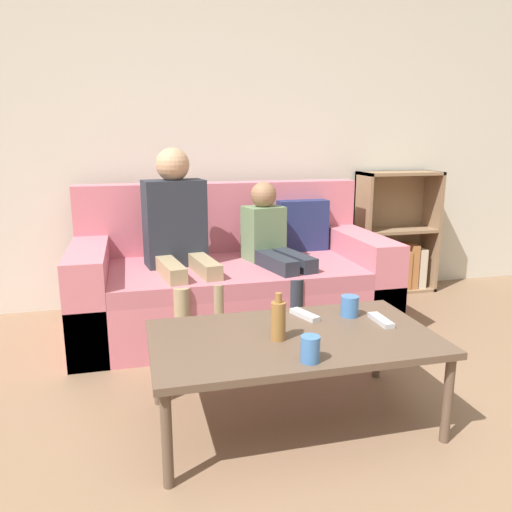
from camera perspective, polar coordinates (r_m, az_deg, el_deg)
name	(u,v)px	position (r m, az deg, el deg)	size (l,w,h in m)	color
wall_back	(213,128)	(3.79, -4.96, 14.41)	(12.00, 0.06, 2.60)	beige
couch	(231,281)	(3.33, -2.83, -2.89)	(1.98, 0.98, 0.92)	#D1707F
bookshelf	(393,247)	(4.22, 15.37, 0.99)	(0.64, 0.28, 0.97)	#8E7051
coffee_table	(293,342)	(2.16, 4.27, -9.82)	(1.20, 0.68, 0.41)	brown
person_adult	(179,230)	(3.10, -8.85, 2.93)	(0.43, 0.71, 1.17)	#9E8966
person_child	(275,248)	(3.18, 2.17, 0.95)	(0.38, 0.70, 0.95)	#282D38
cup_near	(350,306)	(2.39, 10.65, -5.65)	(0.08, 0.08, 0.10)	#3D70B2
cup_far	(309,349)	(1.89, 6.09, -10.53)	(0.07, 0.07, 0.10)	#3D70B2
tv_remote_0	(381,320)	(2.35, 14.09, -7.12)	(0.05, 0.17, 0.02)	#B7B7BC
tv_remote_1	(305,315)	(2.36, 5.59, -6.70)	(0.10, 0.18, 0.02)	#B7B7BC
bottle	(278,320)	(2.07, 2.56, -7.32)	(0.06, 0.06, 0.20)	olive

